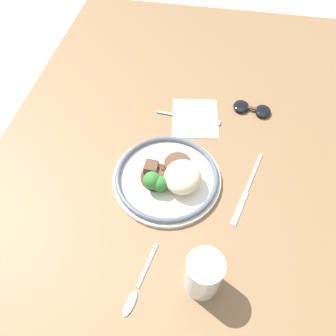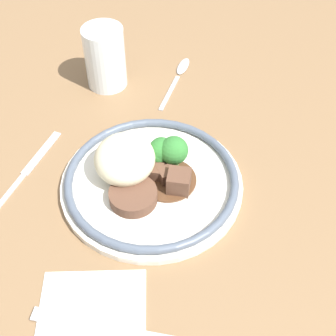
# 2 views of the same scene
# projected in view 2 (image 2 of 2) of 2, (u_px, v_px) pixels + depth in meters

# --- Properties ---
(ground_plane) EXTENTS (8.00, 8.00, 0.00)m
(ground_plane) POSITION_uv_depth(u_px,v_px,m) (132.00, 214.00, 0.67)
(ground_plane) COLOR tan
(dining_table) EXTENTS (1.55, 0.96, 0.03)m
(dining_table) POSITION_uv_depth(u_px,v_px,m) (132.00, 207.00, 0.66)
(dining_table) COLOR brown
(dining_table) RESTS_ON ground
(napkin) EXTENTS (0.16, 0.14, 0.00)m
(napkin) POSITION_uv_depth(u_px,v_px,m) (91.00, 329.00, 0.52)
(napkin) COLOR white
(napkin) RESTS_ON dining_table
(plate) EXTENTS (0.26, 0.26, 0.07)m
(plate) POSITION_uv_depth(u_px,v_px,m) (147.00, 175.00, 0.65)
(plate) COLOR silver
(plate) RESTS_ON dining_table
(juice_glass) EXTENTS (0.07, 0.07, 0.11)m
(juice_glass) POSITION_uv_depth(u_px,v_px,m) (105.00, 61.00, 0.79)
(juice_glass) COLOR yellow
(juice_glass) RESTS_ON dining_table
(fork) EXTENTS (0.03, 0.18, 0.00)m
(fork) POSITION_uv_depth(u_px,v_px,m) (93.00, 324.00, 0.52)
(fork) COLOR #B7B7BC
(fork) RESTS_ON napkin
(knife) EXTENTS (0.21, 0.07, 0.00)m
(knife) POSITION_uv_depth(u_px,v_px,m) (22.00, 178.00, 0.67)
(knife) COLOR #B7B7BC
(knife) RESTS_ON dining_table
(spoon) EXTENTS (0.15, 0.04, 0.01)m
(spoon) POSITION_uv_depth(u_px,v_px,m) (180.00, 73.00, 0.84)
(spoon) COLOR #B7B7BC
(spoon) RESTS_ON dining_table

